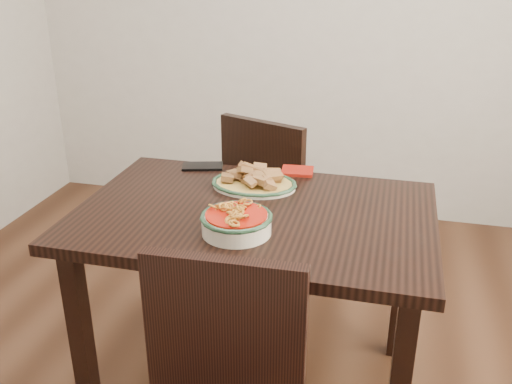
% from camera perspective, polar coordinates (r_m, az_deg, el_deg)
% --- Properties ---
extents(wall_back, '(3.50, 0.10, 2.60)m').
position_cam_1_polar(wall_back, '(3.45, 5.89, 18.57)').
color(wall_back, beige).
rests_on(wall_back, ground).
extents(dining_table, '(1.21, 0.81, 0.75)m').
position_cam_1_polar(dining_table, '(1.99, -0.14, -4.40)').
color(dining_table, black).
rests_on(dining_table, ground).
extents(chair_far, '(0.54, 0.54, 0.89)m').
position_cam_1_polar(chair_far, '(2.68, 1.87, -0.40)').
color(chair_far, black).
rests_on(chair_far, ground).
extents(fish_plate, '(0.31, 0.25, 0.11)m').
position_cam_1_polar(fish_plate, '(2.12, -0.20, 1.62)').
color(fish_plate, beige).
rests_on(fish_plate, dining_table).
extents(noodle_bowl, '(0.23, 0.23, 0.08)m').
position_cam_1_polar(noodle_bowl, '(1.78, -1.97, -2.84)').
color(noodle_bowl, beige).
rests_on(noodle_bowl, dining_table).
extents(smartphone, '(0.18, 0.13, 0.01)m').
position_cam_1_polar(smartphone, '(2.34, -5.36, 2.58)').
color(smartphone, black).
rests_on(smartphone, dining_table).
extents(napkin, '(0.13, 0.12, 0.01)m').
position_cam_1_polar(napkin, '(2.28, 4.16, 2.11)').
color(napkin, '#96160A').
rests_on(napkin, dining_table).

